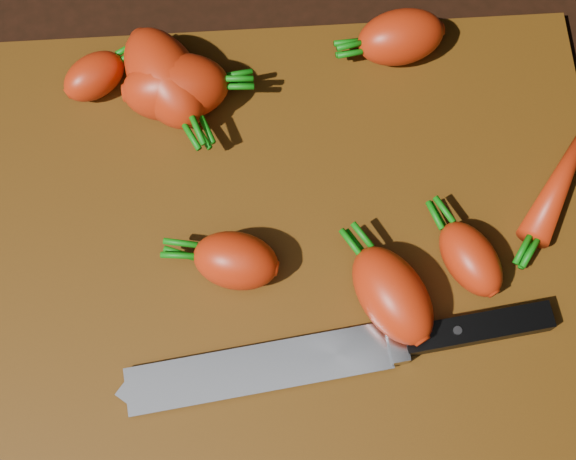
{
  "coord_description": "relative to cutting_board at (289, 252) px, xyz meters",
  "views": [
    {
      "loc": [
        -0.01,
        -0.19,
        0.6
      ],
      "look_at": [
        0.0,
        0.01,
        0.03
      ],
      "focal_mm": 50.0,
      "sensor_mm": 36.0,
      "label": 1
    }
  ],
  "objects": [
    {
      "name": "carrot_5",
      "position": [
        -0.15,
        0.15,
        0.02
      ],
      "size": [
        0.06,
        0.06,
        0.03
      ],
      "primitive_type": "ellipsoid",
      "rotation": [
        0.0,
        0.0,
        0.6
      ],
      "color": "red",
      "rests_on": "cutting_board"
    },
    {
      "name": "ground",
      "position": [
        0.0,
        0.0,
        -0.01
      ],
      "size": [
        2.0,
        2.0,
        0.01
      ],
      "primitive_type": "cube",
      "color": "black"
    },
    {
      "name": "carrot_7",
      "position": [
        0.22,
        0.05,
        0.02
      ],
      "size": [
        0.09,
        0.12,
        0.03
      ],
      "primitive_type": "ellipsoid",
      "rotation": [
        0.0,
        0.0,
        1.0
      ],
      "color": "red",
      "rests_on": "cutting_board"
    },
    {
      "name": "carrot_3",
      "position": [
        0.07,
        -0.05,
        0.03
      ],
      "size": [
        0.08,
        0.09,
        0.05
      ],
      "primitive_type": "ellipsoid",
      "rotation": [
        0.0,
        0.0,
        2.05
      ],
      "color": "red",
      "rests_on": "cutting_board"
    },
    {
      "name": "carrot_1",
      "position": [
        -0.04,
        -0.01,
        0.03
      ],
      "size": [
        0.07,
        0.06,
        0.04
      ],
      "primitive_type": "ellipsoid",
      "rotation": [
        0.0,
        0.0,
        2.88
      ],
      "color": "red",
      "rests_on": "cutting_board"
    },
    {
      "name": "carrot_4",
      "position": [
        0.1,
        0.17,
        0.03
      ],
      "size": [
        0.08,
        0.06,
        0.05
      ],
      "primitive_type": "ellipsoid",
      "rotation": [
        0.0,
        0.0,
        3.31
      ],
      "color": "red",
      "rests_on": "cutting_board"
    },
    {
      "name": "cutting_board",
      "position": [
        0.0,
        0.0,
        0.0
      ],
      "size": [
        0.5,
        0.4,
        0.01
      ],
      "primitive_type": "cube",
      "color": "#62380B",
      "rests_on": "ground"
    },
    {
      "name": "knife",
      "position": [
        -0.01,
        -0.09,
        0.01
      ],
      "size": [
        0.32,
        0.07,
        0.02
      ],
      "rotation": [
        0.0,
        0.0,
        0.12
      ],
      "color": "gray",
      "rests_on": "cutting_board"
    },
    {
      "name": "carrot_2",
      "position": [
        -0.09,
        0.14,
        0.03
      ],
      "size": [
        0.09,
        0.11,
        0.06
      ],
      "primitive_type": "ellipsoid",
      "rotation": [
        0.0,
        0.0,
        -1.1
      ],
      "color": "red",
      "rests_on": "cutting_board"
    },
    {
      "name": "carrot_6",
      "position": [
        0.13,
        -0.02,
        0.02
      ],
      "size": [
        0.06,
        0.07,
        0.04
      ],
      "primitive_type": "ellipsoid",
      "rotation": [
        0.0,
        0.0,
        2.03
      ],
      "color": "red",
      "rests_on": "cutting_board"
    },
    {
      "name": "carrot_0",
      "position": [
        -0.08,
        0.13,
        0.03
      ],
      "size": [
        0.09,
        0.06,
        0.05
      ],
      "primitive_type": "ellipsoid",
      "rotation": [
        0.0,
        0.0,
        0.06
      ],
      "color": "red",
      "rests_on": "cutting_board"
    }
  ]
}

